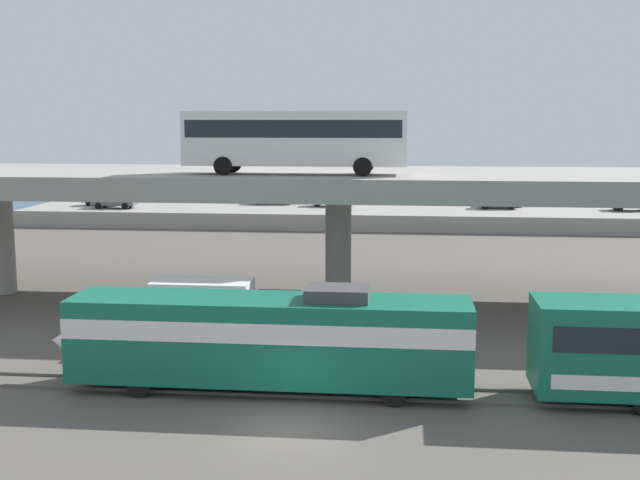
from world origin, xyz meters
name	(u,v)px	position (x,y,z in m)	size (l,w,h in m)	color
ground_plane	(289,430)	(0.00, 0.00, 0.00)	(260.00, 260.00, 0.00)	#565149
rail_strip_near	(302,396)	(0.00, 3.25, 0.06)	(110.00, 0.12, 0.12)	#59544C
rail_strip_far	(306,384)	(0.00, 4.75, 0.06)	(110.00, 0.12, 0.12)	#59544C
train_locomotive	(250,335)	(-2.12, 4.00, 2.19)	(16.56, 3.04, 4.18)	#14664C
highway_overpass	(338,186)	(0.00, 20.00, 6.69)	(96.00, 11.87, 7.50)	gray
transit_bus_on_overpass	(295,136)	(-2.18, 17.64, 9.56)	(12.00, 2.68, 3.40)	silver
service_truck_east	(221,310)	(-4.69, 10.23, 1.64)	(6.80, 2.46, 3.04)	navy
pier_parking_lot	(367,215)	(0.00, 55.00, 0.78)	(68.06, 13.00, 1.57)	gray
parked_car_0	(115,200)	(-24.98, 51.85, 2.34)	(4.34, 1.91, 1.50)	#515459
parked_car_1	(632,203)	(25.66, 54.97, 2.34)	(4.18, 1.90, 1.50)	#515459
parked_car_2	(273,197)	(-9.97, 57.36, 2.34)	(4.61, 1.87, 1.50)	black
parked_car_3	(332,199)	(-3.57, 55.83, 2.34)	(4.59, 1.91, 1.50)	#B7B7BC
parked_car_4	(503,199)	(13.68, 57.59, 2.34)	(4.40, 1.83, 1.50)	navy
parked_car_5	(103,198)	(-27.08, 54.23, 2.34)	(4.09, 1.90, 1.50)	silver
parked_car_6	(498,201)	(12.92, 55.38, 2.34)	(4.10, 1.82, 1.50)	silver
harbor_water	(376,200)	(0.00, 78.00, 0.00)	(140.00, 36.00, 0.01)	navy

